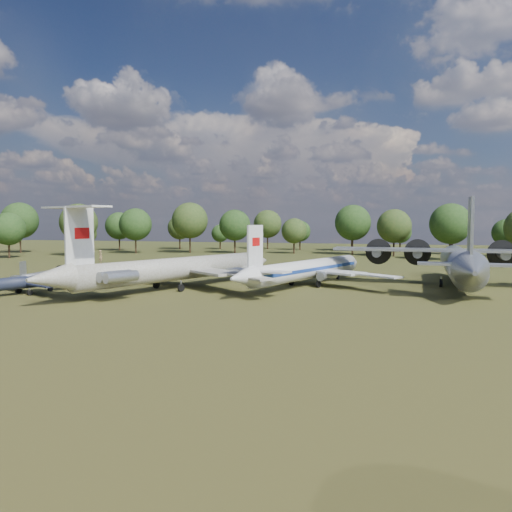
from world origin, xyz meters
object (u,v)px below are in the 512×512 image
(small_prop_northwest, at_px, (40,278))
(person_on_il62, at_px, (101,257))
(an12_transport, at_px, (460,268))
(tu104_jet, at_px, (308,273))
(small_prop_west, at_px, (26,285))
(il62_airliner, at_px, (178,273))

(small_prop_northwest, xyz_separation_m, person_on_il62, (17.10, -10.24, 4.28))
(an12_transport, distance_m, small_prop_northwest, 62.64)
(tu104_jet, distance_m, small_prop_northwest, 40.42)
(an12_transport, distance_m, small_prop_west, 60.53)
(an12_transport, bearing_deg, small_prop_northwest, -164.36)
(il62_airliner, distance_m, person_on_il62, 12.77)
(il62_airliner, relative_size, small_prop_northwest, 3.45)
(tu104_jet, xyz_separation_m, person_on_il62, (-22.25, -19.44, 3.32))
(small_prop_west, relative_size, small_prop_northwest, 1.24)
(il62_airliner, relative_size, an12_transport, 1.10)
(tu104_jet, bearing_deg, small_prop_northwest, -146.54)
(person_on_il62, bearing_deg, tu104_jet, -115.65)
(il62_airliner, xyz_separation_m, small_prop_northwest, (-22.12, -1.10, -1.25))
(small_prop_northwest, bearing_deg, an12_transport, 6.03)
(tu104_jet, distance_m, small_prop_west, 38.78)
(an12_transport, relative_size, person_on_il62, 25.36)
(il62_airliner, height_order, tu104_jet, il62_airliner)
(small_prop_west, xyz_separation_m, person_on_il62, (12.01, -1.27, 4.05))
(an12_transport, bearing_deg, il62_airliner, -158.83)
(small_prop_northwest, bearing_deg, il62_airliner, -4.25)
(tu104_jet, relative_size, person_on_il62, 23.66)
(small_prop_northwest, relative_size, person_on_il62, 8.07)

